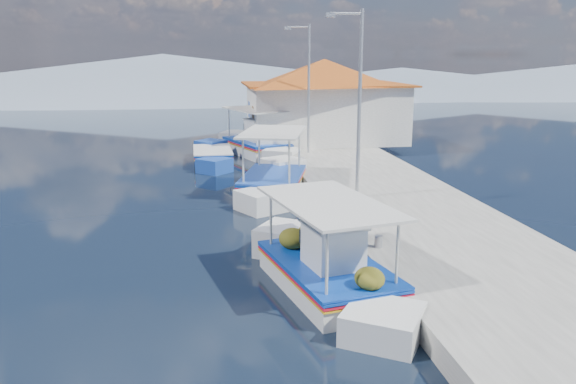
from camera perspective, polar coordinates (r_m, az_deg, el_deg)
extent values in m
plane|color=black|center=(16.65, -6.82, -4.42)|extent=(160.00, 160.00, 0.00)
cube|color=#AEABA3|center=(23.23, 7.40, 1.37)|extent=(5.00, 44.00, 0.50)
cylinder|color=#A5A8AD|center=(14.22, 9.03, -4.91)|extent=(0.20, 0.20, 0.30)
cylinder|color=#A5A8AD|center=(18.86, 4.55, -0.17)|extent=(0.20, 0.20, 0.30)
cylinder|color=#A5A8AD|center=(24.61, 1.45, 3.12)|extent=(0.20, 0.20, 0.30)
cylinder|color=#A5A8AD|center=(30.46, -0.47, 5.15)|extent=(0.20, 0.20, 0.30)
cube|color=silver|center=(12.90, 3.95, -8.90)|extent=(2.71, 4.12, 0.83)
cube|color=silver|center=(15.21, 4.04, -4.93)|extent=(1.91, 1.91, 0.92)
cube|color=silver|center=(10.69, 3.84, -13.88)|extent=(1.85, 1.85, 0.79)
cube|color=#0B3699|center=(12.76, 3.98, -7.31)|extent=(2.79, 4.24, 0.05)
cube|color=red|center=(12.78, 3.98, -7.60)|extent=(2.79, 4.24, 0.04)
cube|color=gold|center=(12.81, 3.97, -7.86)|extent=(2.79, 4.24, 0.03)
cube|color=#0B3699|center=(12.74, 3.99, -7.05)|extent=(2.80, 4.21, 0.04)
cube|color=brown|center=(12.75, 3.98, -7.16)|extent=(2.54, 4.01, 0.04)
cube|color=silver|center=(12.34, 4.01, -5.51)|extent=(1.28, 1.34, 0.96)
cube|color=silver|center=(12.18, 4.05, -3.30)|extent=(1.39, 1.45, 0.05)
cylinder|color=beige|center=(14.06, 0.95, -2.14)|extent=(0.06, 0.06, 1.40)
cylinder|color=beige|center=(14.06, 7.22, -2.25)|extent=(0.06, 0.06, 1.40)
cylinder|color=beige|center=(11.04, -0.04, -6.60)|extent=(0.06, 0.06, 1.40)
cylinder|color=beige|center=(11.04, 7.99, -6.75)|extent=(0.06, 0.06, 1.40)
cube|color=silver|center=(12.32, 4.09, -1.08)|extent=(2.80, 4.14, 0.06)
ellipsoid|color=#505115|center=(13.82, 2.59, -4.38)|extent=(0.66, 0.73, 0.50)
ellipsoid|color=#505115|center=(14.25, 5.11, -4.03)|extent=(0.56, 0.61, 0.42)
ellipsoid|color=#505115|center=(11.20, 4.84, -8.95)|extent=(0.59, 0.65, 0.45)
sphere|color=#E15507|center=(13.06, 7.89, -3.72)|extent=(0.35, 0.35, 0.35)
cube|color=silver|center=(21.54, -1.48, 0.45)|extent=(2.97, 4.18, 0.96)
cube|color=silver|center=(23.82, -3.83, 1.99)|extent=(1.99, 1.99, 1.06)
cube|color=silver|center=(19.37, 1.32, -1.06)|extent=(1.93, 1.93, 0.91)
cube|color=#0B3699|center=(21.45, -1.49, 1.61)|extent=(3.06, 4.31, 0.06)
cube|color=red|center=(21.46, -1.49, 1.39)|extent=(3.06, 4.31, 0.05)
cube|color=gold|center=(21.48, -1.49, 1.21)|extent=(3.06, 4.31, 0.04)
cube|color=#1B45A5|center=(21.43, -1.49, 1.79)|extent=(3.07, 4.27, 0.05)
cube|color=brown|center=(21.44, -1.49, 1.71)|extent=(2.80, 4.06, 0.05)
cylinder|color=beige|center=(22.46, -4.98, 4.32)|extent=(0.07, 0.07, 1.62)
cylinder|color=beige|center=(23.04, -1.16, 4.60)|extent=(0.07, 0.07, 1.62)
cylinder|color=beige|center=(19.54, -1.91, 2.97)|extent=(0.07, 0.07, 1.62)
cylinder|color=beige|center=(20.20, 2.36, 3.31)|extent=(0.07, 0.07, 1.62)
cube|color=silver|center=(21.16, -1.52, 6.01)|extent=(3.07, 4.21, 0.07)
cube|color=#1B45A5|center=(27.64, -7.54, 3.24)|extent=(1.78, 3.29, 0.91)
cube|color=#1B45A5|center=(29.77, -7.53, 4.20)|extent=(1.75, 1.75, 1.00)
cube|color=#1B45A5|center=(25.56, -7.54, 2.40)|extent=(1.70, 1.70, 0.86)
cube|color=#0B3699|center=(27.57, -7.56, 4.10)|extent=(1.84, 3.39, 0.06)
cube|color=red|center=(27.58, -7.56, 3.94)|extent=(1.84, 3.39, 0.05)
cube|color=gold|center=(27.59, -7.55, 3.80)|extent=(1.84, 3.39, 0.04)
cube|color=silver|center=(27.56, -7.57, 4.23)|extent=(1.85, 3.36, 0.05)
cube|color=brown|center=(27.56, -7.57, 4.17)|extent=(1.65, 3.22, 0.05)
cube|color=silver|center=(30.03, -3.05, 4.19)|extent=(3.45, 4.63, 0.98)
cube|color=silver|center=(32.65, -1.82, 5.18)|extent=(2.06, 2.06, 1.08)
cube|color=silver|center=(27.49, -4.47, 3.29)|extent=(2.00, 2.00, 0.92)
cube|color=#0B3699|center=(29.96, -3.07, 5.04)|extent=(3.55, 4.76, 0.06)
cube|color=red|center=(29.97, -3.06, 4.89)|extent=(3.55, 4.76, 0.05)
cube|color=gold|center=(29.98, -3.06, 4.75)|extent=(3.55, 4.76, 0.04)
cube|color=#0B3699|center=(29.95, -3.07, 5.18)|extent=(3.56, 4.73, 0.05)
cube|color=brown|center=(29.95, -3.07, 5.12)|extent=(3.26, 4.49, 0.05)
cube|color=silver|center=(29.58, -3.23, 6.11)|extent=(1.57, 1.66, 1.13)
cube|color=silver|center=(29.51, -3.25, 7.24)|extent=(1.71, 1.79, 0.06)
cylinder|color=beige|center=(31.73, -3.80, 7.08)|extent=(0.07, 0.07, 1.64)
cylinder|color=beige|center=(31.32, -0.73, 7.02)|extent=(0.07, 0.07, 1.64)
cylinder|color=beige|center=(28.42, -5.67, 6.29)|extent=(0.07, 0.07, 1.64)
cylinder|color=beige|center=(27.96, -2.28, 6.22)|extent=(0.07, 0.07, 1.64)
cube|color=silver|center=(29.76, -3.11, 8.25)|extent=(3.55, 4.66, 0.07)
cube|color=white|center=(31.68, 3.62, 7.91)|extent=(8.00, 6.00, 3.00)
cube|color=#B25318|center=(31.57, 3.66, 10.71)|extent=(8.64, 6.48, 0.10)
pyramid|color=#B25318|center=(31.54, 3.68, 11.89)|extent=(10.49, 10.49, 1.40)
cube|color=brown|center=(30.17, -3.47, 6.67)|extent=(0.06, 1.00, 2.00)
cube|color=#0B3699|center=(32.59, -3.87, 8.24)|extent=(0.06, 1.20, 0.90)
cylinder|color=#A5A8AD|center=(18.59, 7.15, 8.48)|extent=(0.12, 0.12, 6.00)
cylinder|color=#A5A8AD|center=(18.43, 5.85, 17.35)|extent=(1.00, 0.08, 0.08)
cube|color=#A5A8AD|center=(18.31, 4.26, 17.25)|extent=(0.30, 0.14, 0.14)
cylinder|color=#A5A8AD|center=(27.34, 2.08, 10.18)|extent=(0.12, 0.12, 6.00)
cylinder|color=#A5A8AD|center=(27.24, 1.06, 16.17)|extent=(1.00, 0.08, 0.08)
cube|color=#A5A8AD|center=(27.16, -0.02, 16.08)|extent=(0.30, 0.14, 0.14)
cone|color=slate|center=(72.05, -12.31, 11.16)|extent=(96.00, 96.00, 5.50)
cone|color=slate|center=(76.26, 11.24, 10.69)|extent=(76.80, 76.80, 3.80)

